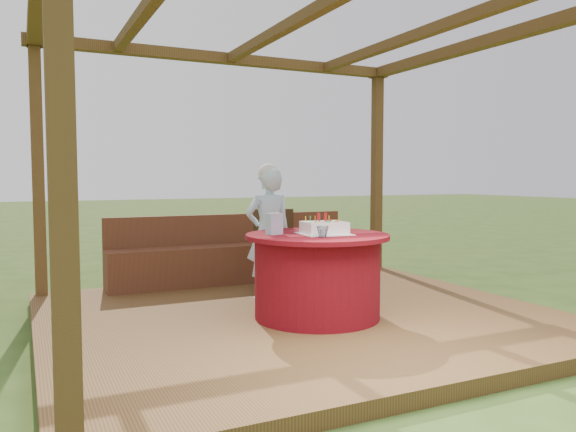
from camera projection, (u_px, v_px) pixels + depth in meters
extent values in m
plane|color=#2F4A18|center=(300.00, 325.00, 5.20)|extent=(60.00, 60.00, 0.00)
cube|color=brown|center=(300.00, 319.00, 5.19)|extent=(4.50, 4.00, 0.12)
cube|color=brown|center=(62.00, 166.00, 2.49)|extent=(0.12, 0.12, 2.60)
cube|color=brown|center=(38.00, 172.00, 5.88)|extent=(0.12, 0.12, 2.60)
cube|color=brown|center=(377.00, 173.00, 7.71)|extent=(0.12, 0.12, 2.60)
cube|color=brown|center=(229.00, 59.00, 6.70)|extent=(4.50, 0.14, 0.12)
cube|color=brown|center=(480.00, 43.00, 5.92)|extent=(0.14, 4.00, 0.12)
cube|color=brown|center=(300.00, 19.00, 5.00)|extent=(0.10, 3.70, 0.10)
cube|color=brown|center=(417.00, 35.00, 5.56)|extent=(0.10, 3.70, 0.10)
cube|color=brown|center=(236.00, 263.00, 6.70)|extent=(3.00, 0.42, 0.45)
cube|color=brown|center=(231.00, 228.00, 6.84)|extent=(3.00, 0.06, 0.35)
cylinder|color=maroon|center=(317.00, 278.00, 4.99)|extent=(1.11, 1.11, 0.71)
cylinder|color=maroon|center=(317.00, 236.00, 4.96)|extent=(1.27, 1.27, 0.04)
cube|color=#352310|center=(276.00, 252.00, 6.04)|extent=(0.56, 0.56, 0.05)
cylinder|color=#352310|center=(261.00, 276.00, 5.86)|extent=(0.04, 0.04, 0.45)
cylinder|color=#352310|center=(295.00, 275.00, 5.91)|extent=(0.04, 0.04, 0.45)
cylinder|color=#352310|center=(258.00, 270.00, 6.21)|extent=(0.04, 0.04, 0.45)
cylinder|color=#352310|center=(289.00, 269.00, 6.26)|extent=(0.04, 0.04, 0.45)
cube|color=#352310|center=(273.00, 229.00, 6.23)|extent=(0.44, 0.17, 0.45)
imported|color=#A2D4F1|center=(268.00, 234.00, 5.73)|extent=(0.50, 0.33, 1.34)
sphere|color=white|center=(268.00, 174.00, 5.68)|extent=(0.21, 0.21, 0.21)
cube|color=white|center=(324.00, 234.00, 4.95)|extent=(0.46, 0.46, 0.01)
cube|color=white|center=(324.00, 228.00, 4.95)|extent=(0.39, 0.33, 0.10)
cylinder|color=red|center=(319.00, 217.00, 4.96)|extent=(0.03, 0.03, 0.08)
cylinder|color=red|center=(325.00, 217.00, 4.99)|extent=(0.03, 0.03, 0.08)
sphere|color=yellow|center=(318.00, 221.00, 4.85)|extent=(0.04, 0.04, 0.04)
sphere|color=green|center=(328.00, 221.00, 4.88)|extent=(0.04, 0.04, 0.04)
sphere|color=orange|center=(337.00, 220.00, 4.94)|extent=(0.04, 0.04, 0.04)
sphere|color=blue|center=(317.00, 220.00, 4.94)|extent=(0.04, 0.04, 0.04)
sphere|color=red|center=(329.00, 220.00, 5.00)|extent=(0.04, 0.04, 0.04)
cube|color=#C57FB6|center=(274.00, 224.00, 4.91)|extent=(0.15, 0.11, 0.19)
imported|color=white|center=(323.00, 232.00, 4.68)|extent=(0.13, 0.13, 0.09)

